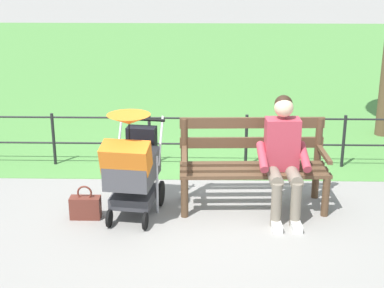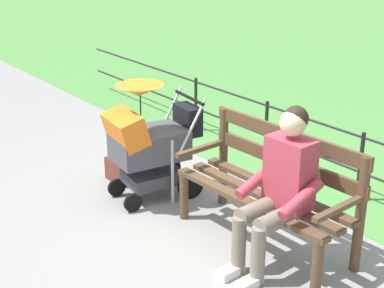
# 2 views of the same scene
# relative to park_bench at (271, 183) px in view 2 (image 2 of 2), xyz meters

# --- Properties ---
(ground_plane) EXTENTS (60.00, 60.00, 0.00)m
(ground_plane) POSITION_rel_park_bench_xyz_m (0.62, 0.12, -0.53)
(ground_plane) COLOR gray
(park_bench) EXTENTS (1.62, 0.66, 0.96)m
(park_bench) POSITION_rel_park_bench_xyz_m (0.00, 0.00, 0.00)
(park_bench) COLOR brown
(park_bench) RESTS_ON ground
(person_on_bench) EXTENTS (0.55, 0.74, 1.28)m
(person_on_bench) POSITION_rel_park_bench_xyz_m (-0.30, 0.22, 0.15)
(person_on_bench) COLOR slate
(person_on_bench) RESTS_ON ground
(stroller) EXTENTS (0.61, 0.94, 1.15)m
(stroller) POSITION_rel_park_bench_xyz_m (1.28, 0.35, 0.07)
(stroller) COLOR black
(stroller) RESTS_ON ground
(handbag) EXTENTS (0.32, 0.14, 0.37)m
(handbag) POSITION_rel_park_bench_xyz_m (1.79, 0.40, -0.40)
(handbag) COLOR brown
(handbag) RESTS_ON ground
(park_fence) EXTENTS (8.85, 0.04, 0.70)m
(park_fence) POSITION_rel_park_bench_xyz_m (0.12, -1.19, -0.10)
(park_fence) COLOR black
(park_fence) RESTS_ON ground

